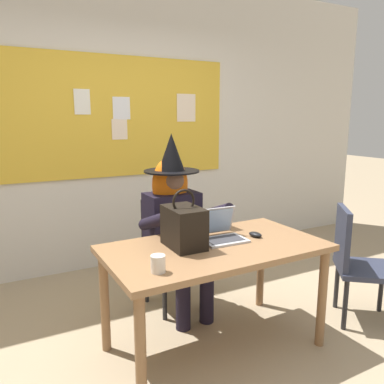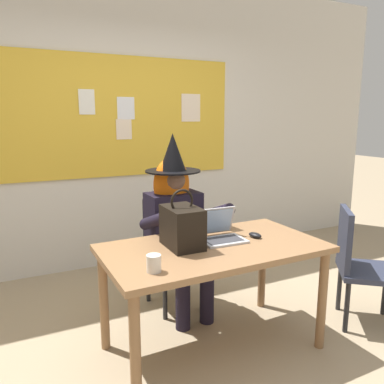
# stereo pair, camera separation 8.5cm
# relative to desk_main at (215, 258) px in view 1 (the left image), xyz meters

# --- Properties ---
(ground_plane) EXTENTS (24.00, 24.00, 0.00)m
(ground_plane) POSITION_rel_desk_main_xyz_m (-0.08, -0.15, -0.64)
(ground_plane) COLOR tan
(wall_back_bulletin) EXTENTS (6.77, 2.02, 2.98)m
(wall_back_bulletin) POSITION_rel_desk_main_xyz_m (-0.08, 1.83, 0.86)
(wall_back_bulletin) COLOR silver
(wall_back_bulletin) RESTS_ON ground
(desk_main) EXTENTS (1.44, 0.80, 0.73)m
(desk_main) POSITION_rel_desk_main_xyz_m (0.00, 0.00, 0.00)
(desk_main) COLOR #8E6642
(desk_main) RESTS_ON ground
(chair_at_desk) EXTENTS (0.44, 0.44, 0.89)m
(chair_at_desk) POSITION_rel_desk_main_xyz_m (0.00, 0.75, -0.15)
(chair_at_desk) COLOR black
(chair_at_desk) RESTS_ON ground
(person_costumed) EXTENTS (0.60, 0.69, 1.43)m
(person_costumed) POSITION_rel_desk_main_xyz_m (0.01, 0.63, 0.14)
(person_costumed) COLOR black
(person_costumed) RESTS_ON ground
(laptop) EXTENTS (0.30, 0.28, 0.21)m
(laptop) POSITION_rel_desk_main_xyz_m (0.10, 0.09, 0.13)
(laptop) COLOR #B7B7BC
(laptop) RESTS_ON desk_main
(computer_mouse) EXTENTS (0.08, 0.11, 0.03)m
(computer_mouse) POSITION_rel_desk_main_xyz_m (0.34, 0.02, 0.10)
(computer_mouse) COLOR black
(computer_mouse) RESTS_ON desk_main
(handbag) EXTENTS (0.20, 0.30, 0.38)m
(handbag) POSITION_rel_desk_main_xyz_m (-0.19, 0.07, 0.22)
(handbag) COLOR black
(handbag) RESTS_ON desk_main
(coffee_mug) EXTENTS (0.08, 0.08, 0.09)m
(coffee_mug) POSITION_rel_desk_main_xyz_m (-0.50, -0.23, 0.13)
(coffee_mug) COLOR silver
(coffee_mug) RESTS_ON desk_main
(chair_extra_corner) EXTENTS (0.59, 0.59, 0.88)m
(chair_extra_corner) POSITION_rel_desk_main_xyz_m (1.14, -0.18, -0.15)
(chair_extra_corner) COLOR #2D3347
(chair_extra_corner) RESTS_ON ground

